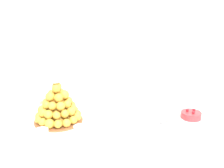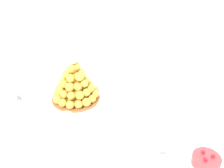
% 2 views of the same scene
% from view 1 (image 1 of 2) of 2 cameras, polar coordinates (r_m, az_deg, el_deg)
% --- Properties ---
extents(backdrop_wall, '(4.80, 0.10, 2.50)m').
position_cam_1_polar(backdrop_wall, '(2.11, -8.84, 16.40)').
color(backdrop_wall, silver).
rests_on(backdrop_wall, ground_plane).
extents(buffet_table, '(1.58, 0.93, 0.73)m').
position_cam_1_polar(buffet_table, '(1.25, -0.83, -13.20)').
color(buffet_table, brown).
rests_on(buffet_table, ground_plane).
extents(serving_tray, '(0.64, 0.40, 0.02)m').
position_cam_1_polar(serving_tray, '(1.20, -11.52, -9.54)').
color(serving_tray, white).
rests_on(serving_tray, buffet_table).
extents(croquembouche, '(0.23, 0.23, 0.22)m').
position_cam_1_polar(croquembouche, '(1.23, -11.75, -4.57)').
color(croquembouche, brown).
rests_on(croquembouche, serving_tray).
extents(dessert_cup_mid_left, '(0.05, 0.05, 0.05)m').
position_cam_1_polar(dessert_cup_mid_left, '(1.10, -15.02, -10.81)').
color(dessert_cup_mid_left, silver).
rests_on(dessert_cup_mid_left, serving_tray).
extents(dessert_cup_centre, '(0.05, 0.05, 0.05)m').
position_cam_1_polar(dessert_cup_centre, '(1.11, -7.00, -10.30)').
color(dessert_cup_centre, silver).
rests_on(dessert_cup_centre, serving_tray).
extents(dessert_cup_mid_right, '(0.05, 0.05, 0.05)m').
position_cam_1_polar(dessert_cup_mid_right, '(1.14, 1.39, -9.27)').
color(dessert_cup_mid_right, silver).
rests_on(dessert_cup_mid_right, serving_tray).
extents(creme_brulee_ramekin, '(0.09, 0.09, 0.03)m').
position_cam_1_polar(creme_brulee_ramekin, '(1.20, -22.59, -9.67)').
color(creme_brulee_ramekin, white).
rests_on(creme_brulee_ramekin, serving_tray).
extents(macaron_goblet, '(0.13, 0.13, 0.28)m').
position_cam_1_polar(macaron_goblet, '(1.19, 11.37, -1.40)').
color(macaron_goblet, white).
rests_on(macaron_goblet, buffet_table).
extents(fruit_tart_plate, '(0.19, 0.19, 0.05)m').
position_cam_1_polar(fruit_tart_plate, '(1.33, 16.80, -6.83)').
color(fruit_tart_plate, white).
rests_on(fruit_tart_plate, buffet_table).
extents(wine_glass, '(0.08, 0.08, 0.15)m').
position_cam_1_polar(wine_glass, '(1.30, -14.95, -2.76)').
color(wine_glass, silver).
rests_on(wine_glass, buffet_table).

